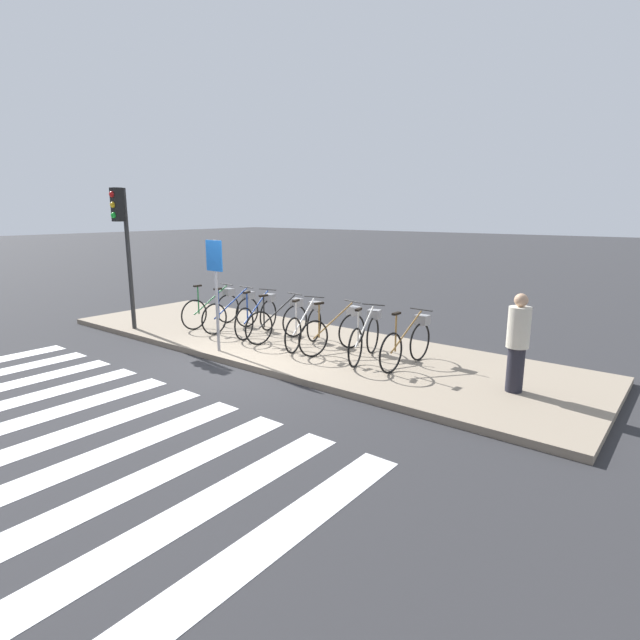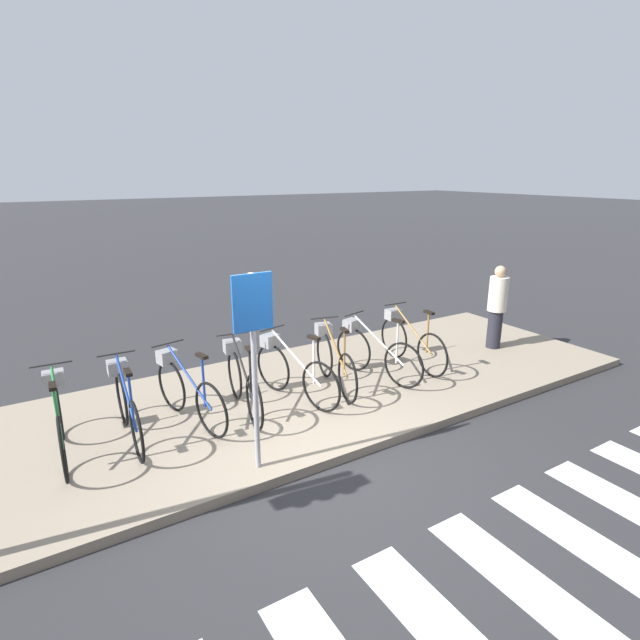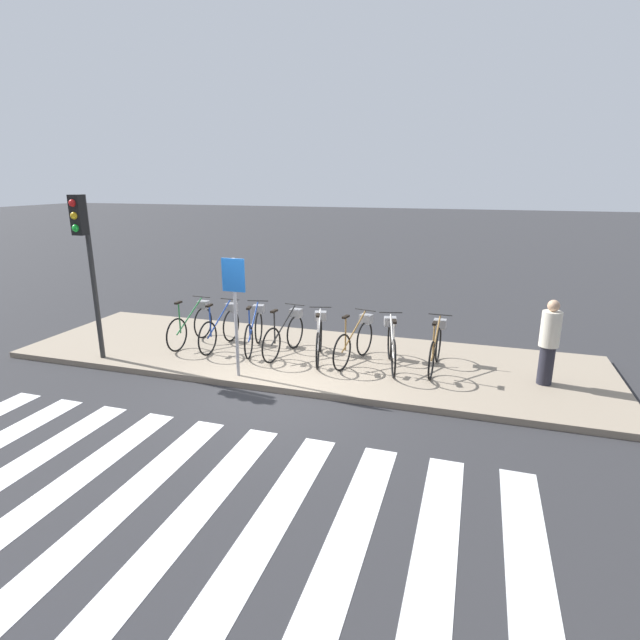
{
  "view_description": "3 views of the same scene",
  "coord_description": "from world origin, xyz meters",
  "views": [
    {
      "loc": [
        6.84,
        -6.12,
        2.89
      ],
      "look_at": [
        1.5,
        0.7,
        1.0
      ],
      "focal_mm": 28.0,
      "sensor_mm": 36.0,
      "label": 1
    },
    {
      "loc": [
        -2.77,
        -4.26,
        3.33
      ],
      "look_at": [
        0.63,
        1.31,
        1.36
      ],
      "focal_mm": 28.0,
      "sensor_mm": 36.0,
      "label": 2
    },
    {
      "loc": [
        3.31,
        -7.6,
        3.69
      ],
      "look_at": [
        0.6,
        0.97,
        1.15
      ],
      "focal_mm": 28.0,
      "sensor_mm": 36.0,
      "label": 3
    }
  ],
  "objects": [
    {
      "name": "pedestrian",
      "position": [
        4.65,
        1.61,
        0.93
      ],
      "size": [
        0.34,
        0.34,
        1.56
      ],
      "color": "#23232D",
      "rests_on": "sidewalk"
    },
    {
      "name": "parked_bicycle_5",
      "position": [
        1.12,
        1.72,
        0.58
      ],
      "size": [
        0.55,
        1.7,
        1.06
      ],
      "color": "black",
      "rests_on": "sidewalk"
    },
    {
      "name": "sign_post",
      "position": [
        -0.8,
        0.29,
        1.63
      ],
      "size": [
        0.44,
        0.07,
        2.22
      ],
      "color": "#99999E",
      "rests_on": "sidewalk"
    },
    {
      "name": "ground_plane",
      "position": [
        0.0,
        0.0,
        0.0
      ],
      "size": [
        120.0,
        120.0,
        0.0
      ],
      "primitive_type": "plane",
      "color": "#2D2D30"
    },
    {
      "name": "parked_bicycle_3",
      "position": [
        -0.38,
        1.71,
        0.58
      ],
      "size": [
        0.46,
        1.72,
        1.06
      ],
      "color": "black",
      "rests_on": "sidewalk"
    },
    {
      "name": "parked_bicycle_2",
      "position": [
        -1.13,
        1.78,
        0.58
      ],
      "size": [
        0.54,
        1.7,
        1.06
      ],
      "color": "black",
      "rests_on": "sidewalk"
    },
    {
      "name": "parked_bicycle_4",
      "position": [
        0.37,
        1.66,
        0.58
      ],
      "size": [
        0.58,
        1.69,
        1.06
      ],
      "color": "black",
      "rests_on": "sidewalk"
    },
    {
      "name": "parked_bicycle_7",
      "position": [
        2.7,
        1.78,
        0.58
      ],
      "size": [
        0.46,
        1.73,
        1.06
      ],
      "color": "black",
      "rests_on": "sidewalk"
    },
    {
      "name": "sidewalk",
      "position": [
        0.0,
        1.78,
        0.06
      ],
      "size": [
        12.14,
        3.56,
        0.12
      ],
      "color": "gray",
      "rests_on": "ground_plane"
    },
    {
      "name": "parked_bicycle_6",
      "position": [
        1.85,
        1.67,
        0.58
      ],
      "size": [
        0.58,
        1.69,
        1.06
      ],
      "color": "black",
      "rests_on": "sidewalk"
    },
    {
      "name": "parked_bicycle_0",
      "position": [
        -2.64,
        1.75,
        0.58
      ],
      "size": [
        0.46,
        1.73,
        1.06
      ],
      "color": "black",
      "rests_on": "sidewalk"
    },
    {
      "name": "parked_bicycle_1",
      "position": [
        -1.9,
        1.73,
        0.58
      ],
      "size": [
        0.46,
        1.73,
        1.06
      ],
      "color": "black",
      "rests_on": "sidewalk"
    }
  ]
}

